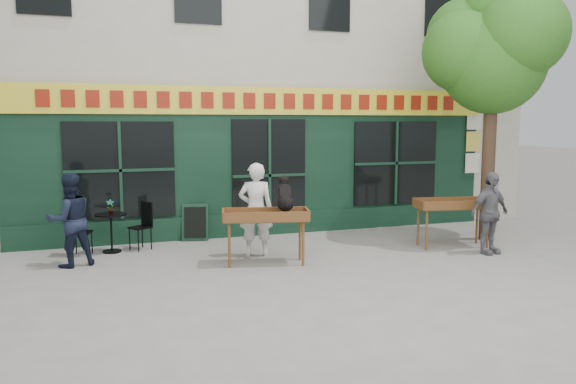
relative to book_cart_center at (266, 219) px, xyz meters
name	(u,v)px	position (x,y,z in m)	size (l,w,h in m)	color
ground	(305,258)	(0.83, 0.21, -0.82)	(80.00, 80.00, 0.00)	slate
building	(231,34)	(0.83, 6.18, 4.15)	(14.00, 7.26, 10.00)	beige
street_tree	(493,47)	(5.17, 0.57, 3.29)	(3.05, 2.90, 5.60)	#382619
book_cart_center	(266,219)	(0.00, 0.00, 0.00)	(1.60, 0.93, 0.99)	brown
dog	(285,192)	(0.35, -0.05, 0.47)	(0.34, 0.60, 0.60)	black
woman	(256,210)	(0.00, 0.65, 0.07)	(0.65, 0.43, 1.78)	white
book_cart_right	(453,207)	(4.02, 0.13, 0.00)	(1.58, 0.87, 0.99)	brown
man_right	(490,213)	(4.32, -0.62, -0.02)	(0.94, 0.39, 1.60)	slate
bistro_table	(111,225)	(-2.60, 1.84, -0.28)	(0.60, 0.60, 0.76)	black
bistro_chair_left	(76,227)	(-3.24, 1.76, -0.26)	(0.44, 0.44, 0.95)	black
bistro_chair_right	(144,222)	(-1.98, 1.93, -0.26)	(0.50, 0.50, 0.95)	black
potted_plant	(110,207)	(-2.60, 1.84, 0.08)	(0.15, 0.10, 0.28)	gray
man_left	(70,220)	(-3.30, 0.94, 0.01)	(0.81, 0.63, 1.66)	black
chalkboard	(195,222)	(-0.87, 2.40, -0.42)	(0.59, 0.30, 0.79)	black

